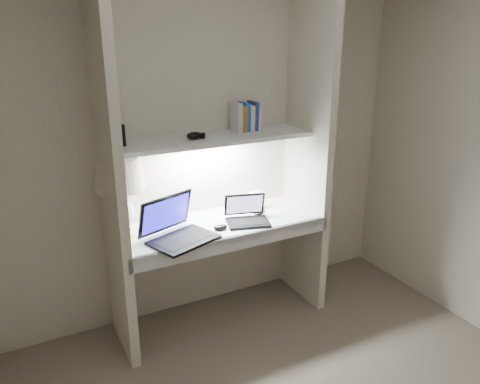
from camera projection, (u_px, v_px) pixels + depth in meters
back_wall at (203, 148)px, 3.38m from camera, size 3.20×0.01×2.50m
alcove_panel_left at (110, 171)px, 2.83m from camera, size 0.06×0.55×2.50m
alcove_panel_right at (308, 145)px, 3.47m from camera, size 0.06×0.55×2.50m
desk at (220, 225)px, 3.31m from camera, size 1.40×0.55×0.04m
desk_apron at (237, 243)px, 3.10m from camera, size 1.46×0.03×0.10m
shelf at (213, 139)px, 3.20m from camera, size 1.40×0.36×0.03m
strip_light at (213, 142)px, 3.20m from camera, size 0.60×0.04×0.02m
table_lamp at (119, 183)px, 3.07m from camera, size 0.34×0.34×0.50m
laptop_main at (177, 230)px, 3.03m from camera, size 0.51×0.48×0.27m
laptop_netbook at (247, 216)px, 3.31m from camera, size 0.35×0.32×0.19m
speaker at (255, 201)px, 3.52m from camera, size 0.11×0.09×0.14m
mouse at (220, 227)px, 3.18m from camera, size 0.10×0.07×0.04m
cable_coil at (259, 211)px, 3.49m from camera, size 0.11×0.11×0.01m
sticky_note at (128, 236)px, 3.08m from camera, size 0.08×0.08×0.00m
book_row at (245, 117)px, 3.37m from camera, size 0.20×0.14×0.21m
shelf_box at (117, 136)px, 2.91m from camera, size 0.09×0.08×0.14m
shelf_gadget at (194, 135)px, 3.12m from camera, size 0.13×0.11×0.05m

